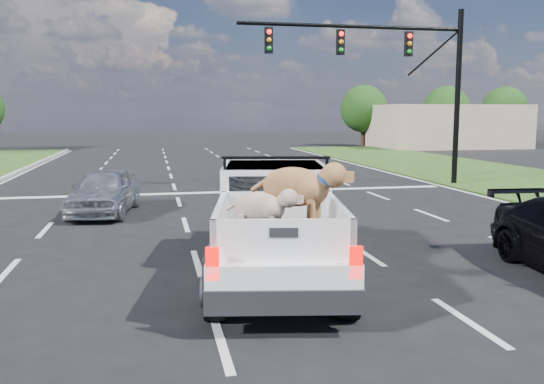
% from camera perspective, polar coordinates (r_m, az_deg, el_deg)
% --- Properties ---
extents(ground, '(160.00, 160.00, 0.00)m').
position_cam_1_polar(ground, '(11.71, 1.20, -6.60)').
color(ground, black).
rests_on(ground, ground).
extents(road_markings, '(17.75, 60.00, 0.01)m').
position_cam_1_polar(road_markings, '(18.03, -3.46, -1.48)').
color(road_markings, silver).
rests_on(road_markings, ground).
extents(traffic_signal, '(9.11, 0.31, 7.00)m').
position_cam_1_polar(traffic_signal, '(23.71, 12.85, 12.01)').
color(traffic_signal, black).
rests_on(traffic_signal, ground).
extents(building_right, '(12.00, 7.00, 3.60)m').
position_cam_1_polar(building_right, '(51.31, 16.97, 6.25)').
color(building_right, tan).
rests_on(building_right, ground).
extents(tree_far_d, '(4.20, 4.20, 5.40)m').
position_cam_1_polar(tree_far_d, '(52.44, 9.09, 8.14)').
color(tree_far_d, '#332114').
rests_on(tree_far_d, ground).
extents(tree_far_e, '(4.20, 4.20, 5.40)m').
position_cam_1_polar(tree_far_e, '(55.77, 16.87, 7.88)').
color(tree_far_e, '#332114').
rests_on(tree_far_e, ground).
extents(tree_far_f, '(4.20, 4.20, 5.40)m').
position_cam_1_polar(tree_far_f, '(58.86, 22.06, 7.63)').
color(tree_far_f, '#332114').
rests_on(tree_far_f, ground).
extents(pickup_truck, '(3.03, 6.02, 2.16)m').
position_cam_1_polar(pickup_truck, '(10.31, 0.44, -2.76)').
color(pickup_truck, black).
rests_on(pickup_truck, ground).
extents(silver_sedan, '(2.18, 4.15, 1.35)m').
position_cam_1_polar(silver_sedan, '(17.44, -16.25, 0.12)').
color(silver_sedan, silver).
rests_on(silver_sedan, ground).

